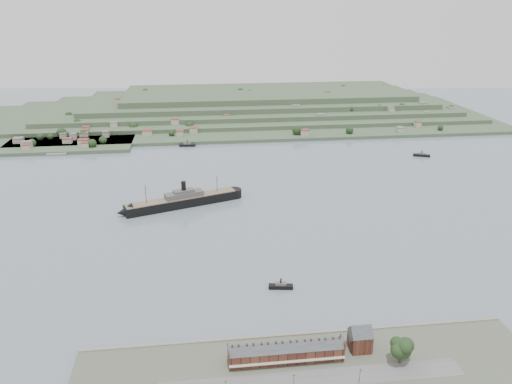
{
  "coord_description": "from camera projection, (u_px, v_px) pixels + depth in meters",
  "views": [
    {
      "loc": [
        -47.83,
        -358.5,
        162.42
      ],
      "look_at": [
        -0.1,
        30.0,
        12.55
      ],
      "focal_mm": 35.0,
      "sensor_mm": 36.0,
      "label": 1
    }
  ],
  "objects": [
    {
      "name": "fig_tree",
      "position": [
        402.0,
        348.0,
        233.57
      ],
      "size": [
        12.28,
        10.64,
        13.71
      ],
      "color": "#3C2B1B",
      "rests_on": "ground"
    },
    {
      "name": "ferry_west",
      "position": [
        187.0,
        145.0,
        597.03
      ],
      "size": [
        19.75,
        7.25,
        7.24
      ],
      "color": "black",
      "rests_on": "ground"
    },
    {
      "name": "far_peninsula",
      "position": [
        245.0,
        107.0,
        759.13
      ],
      "size": [
        760.0,
        309.0,
        30.0
      ],
      "color": "#30432C",
      "rests_on": "ground"
    },
    {
      "name": "steamship",
      "position": [
        179.0,
        201.0,
        420.03
      ],
      "size": [
        105.89,
        46.48,
        26.31
      ],
      "color": "black",
      "rests_on": "ground"
    },
    {
      "name": "terrace_row",
      "position": [
        286.0,
        352.0,
        236.5
      ],
      "size": [
        55.6,
        9.8,
        11.07
      ],
      "color": "#401C17",
      "rests_on": "ground"
    },
    {
      "name": "ground",
      "position": [
        261.0,
        220.0,
        395.83
      ],
      "size": [
        1400.0,
        1400.0,
        0.0
      ],
      "primitive_type": "plane",
      "color": "slate",
      "rests_on": "ground"
    },
    {
      "name": "tugboat",
      "position": [
        281.0,
        286.0,
        301.18
      ],
      "size": [
        15.19,
        6.09,
        6.65
      ],
      "color": "black",
      "rests_on": "ground"
    },
    {
      "name": "gabled_building",
      "position": [
        360.0,
        338.0,
        244.02
      ],
      "size": [
        10.4,
        10.18,
        14.09
      ],
      "color": "#401C17",
      "rests_on": "ground"
    },
    {
      "name": "ferry_east",
      "position": [
        422.0,
        155.0,
        558.12
      ],
      "size": [
        18.72,
        11.67,
        6.82
      ],
      "color": "black",
      "rests_on": "ground"
    }
  ]
}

